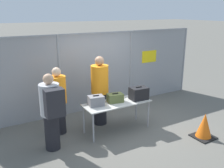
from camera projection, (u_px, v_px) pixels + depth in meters
The scene contains 11 objects.
ground_plane at pixel (128, 128), 6.56m from camera, with size 120.00×120.00×0.00m, color #605E56.
fence_section at pixel (98, 70), 7.59m from camera, with size 7.31×0.07×2.36m.
inspection_table at pixel (117, 105), 6.26m from camera, with size 1.72×0.66×0.75m.
suitcase_grey at pixel (96, 101), 6.02m from camera, with size 0.40×0.32×0.26m.
suitcase_olive at pixel (115, 98), 6.25m from camera, with size 0.42×0.31×0.24m.
suitcase_black at pixel (139, 93), 6.43m from camera, with size 0.47×0.35×0.34m.
traveler_hooded at pixel (51, 110), 5.27m from camera, with size 0.43×0.66×1.72m.
security_worker_near at pixel (100, 90), 6.56m from camera, with size 0.46×0.46×1.85m.
security_worker_far at pixel (58, 100), 6.06m from camera, with size 0.42×0.42×1.69m.
utility_trailer at pixel (100, 75), 10.22m from camera, with size 3.25×2.11×0.73m.
traffic_cone at pixel (204, 126), 5.99m from camera, with size 0.50×0.50×0.62m.
Camera 1 is at (-3.36, -4.93, 2.98)m, focal length 40.00 mm.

